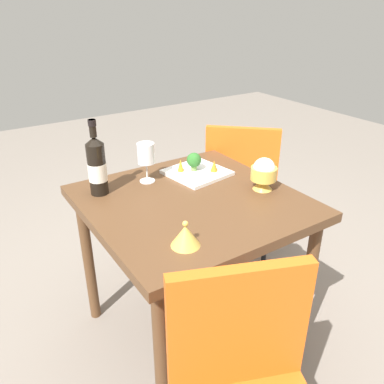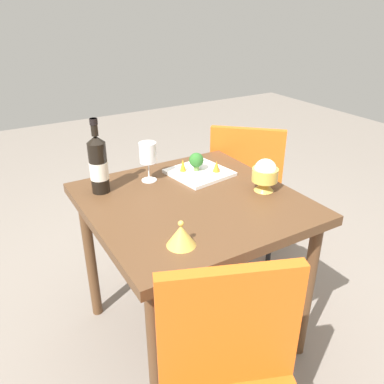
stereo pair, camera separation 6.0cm
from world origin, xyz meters
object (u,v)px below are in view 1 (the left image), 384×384
object	(u,v)px
chair_by_wall	(241,177)
broccoli_floret	(194,160)
carrot_garnish_left	(181,165)
carrot_garnish_right	(214,166)
rice_bowl	(264,173)
wine_glass	(146,154)
serving_plate	(197,172)
chair_near_window	(245,381)
rice_bowl_lid	(185,236)
wine_bottle	(97,166)

from	to	relation	value
chair_by_wall	broccoli_floret	size ratio (longest dim) A/B	9.91
carrot_garnish_left	carrot_garnish_right	size ratio (longest dim) A/B	1.11
chair_by_wall	rice_bowl	xyz separation A→B (m)	(-0.30, -0.48, 0.27)
wine_glass	serving_plate	bearing A→B (deg)	-13.38
chair_near_window	serving_plate	size ratio (longest dim) A/B	3.00
carrot_garnish_left	chair_near_window	bearing A→B (deg)	-111.50
rice_bowl	rice_bowl_lid	xyz separation A→B (m)	(-0.51, -0.18, -0.04)
wine_glass	broccoli_floret	size ratio (longest dim) A/B	2.09
rice_bowl_lid	carrot_garnish_left	size ratio (longest dim) A/B	1.73
chair_by_wall	rice_bowl	distance (m)	0.63
rice_bowl_lid	serving_plate	size ratio (longest dim) A/B	0.35
chair_by_wall	rice_bowl_lid	xyz separation A→B (m)	(-0.81, -0.67, 0.24)
chair_by_wall	serving_plate	xyz separation A→B (m)	(-0.44, -0.20, 0.21)
chair_by_wall	carrot_garnish_left	world-z (taller)	chair_by_wall
wine_bottle	serving_plate	distance (m)	0.47
wine_glass	broccoli_floret	distance (m)	0.24
broccoli_floret	carrot_garnish_left	world-z (taller)	broccoli_floret
serving_plate	carrot_garnish_right	bearing A→B (deg)	-34.70
serving_plate	broccoli_floret	bearing A→B (deg)	119.38
broccoli_floret	carrot_garnish_left	distance (m)	0.07
chair_by_wall	broccoli_floret	bearing A→B (deg)	-115.20
serving_plate	carrot_garnish_left	xyz separation A→B (m)	(-0.07, 0.04, 0.04)
chair_by_wall	carrot_garnish_right	xyz separation A→B (m)	(-0.38, -0.24, 0.24)
chair_by_wall	serving_plate	world-z (taller)	chair_by_wall
broccoli_floret	carrot_garnish_left	xyz separation A→B (m)	(-0.06, 0.03, -0.02)
rice_bowl_lid	wine_bottle	bearing A→B (deg)	99.98
rice_bowl	broccoli_floret	distance (m)	0.34
serving_plate	broccoli_floret	world-z (taller)	broccoli_floret
rice_bowl	carrot_garnish_right	distance (m)	0.26
chair_near_window	chair_by_wall	bearing A→B (deg)	-107.68
rice_bowl_lid	broccoli_floret	bearing A→B (deg)	53.87
carrot_garnish_left	carrot_garnish_right	xyz separation A→B (m)	(0.13, -0.09, -0.00)
serving_plate	chair_by_wall	bearing A→B (deg)	23.95
wine_bottle	wine_glass	world-z (taller)	wine_bottle
wine_bottle	broccoli_floret	distance (m)	0.45
wine_glass	rice_bowl_lid	distance (m)	0.55
carrot_garnish_right	wine_glass	bearing A→B (deg)	161.35
rice_bowl	chair_by_wall	bearing A→B (deg)	58.49
chair_by_wall	carrot_garnish_left	distance (m)	0.58
chair_by_wall	carrot_garnish_left	xyz separation A→B (m)	(-0.51, -0.16, 0.24)
wine_bottle	carrot_garnish_right	bearing A→B (deg)	-11.20
carrot_garnish_left	wine_glass	bearing A→B (deg)	174.83
serving_plate	rice_bowl	bearing A→B (deg)	-62.92
wine_bottle	wine_glass	xyz separation A→B (m)	(0.22, -0.00, 0.00)
wine_glass	broccoli_floret	world-z (taller)	wine_glass
wine_glass	carrot_garnish_left	size ratio (longest dim) A/B	3.10
serving_plate	carrot_garnish_right	xyz separation A→B (m)	(0.07, -0.04, 0.03)
chair_near_window	rice_bowl	world-z (taller)	rice_bowl
serving_plate	chair_near_window	bearing A→B (deg)	-115.99
chair_by_wall	rice_bowl_lid	world-z (taller)	chair_by_wall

